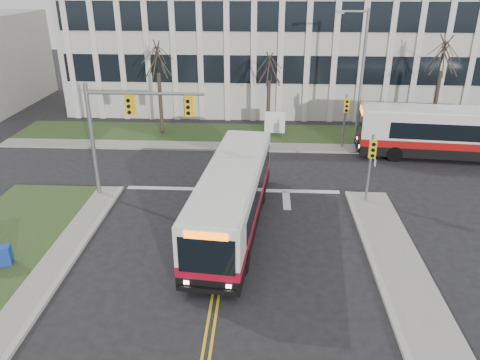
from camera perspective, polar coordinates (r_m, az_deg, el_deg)
name	(u,v)px	position (r m, az deg, el deg)	size (l,w,h in m)	color
ground	(219,275)	(19.34, -2.59, -11.55)	(120.00, 120.00, 0.00)	black
sidewalk_cross	(311,148)	(32.99, 8.62, 3.87)	(44.00, 1.60, 0.14)	#9E9B93
building_lawn	(308,135)	(35.63, 8.24, 5.40)	(44.00, 5.00, 0.12)	#30461E
office_building	(301,34)	(46.09, 7.46, 17.20)	(40.00, 16.00, 12.00)	beige
mast_arm_signal	(122,121)	(24.97, -14.23, 6.98)	(6.11, 0.38, 6.20)	slate
signal_pole_near	(371,159)	(24.82, 15.67, 2.42)	(0.34, 0.39, 3.80)	slate
signal_pole_far	(345,114)	(32.74, 12.72, 7.87)	(0.34, 0.39, 3.80)	slate
streetlight	(360,72)	(33.05, 14.39, 12.68)	(2.15, 0.25, 9.20)	slate
directory_sign	(275,123)	(34.67, 4.27, 6.98)	(1.50, 0.12, 2.00)	slate
tree_left	(158,60)	(35.01, -10.01, 14.17)	(1.80, 1.80, 7.70)	#42352B
tree_mid	(269,70)	(34.46, 3.59, 13.26)	(1.80, 1.80, 6.82)	#42352B
tree_right	(443,57)	(36.25, 23.54, 13.57)	(1.80, 1.80, 8.25)	#42352B
bus_main	(233,198)	(22.02, -0.90, -2.27)	(2.44, 11.28, 3.01)	silver
bus_cross	(455,135)	(33.57, 24.69, 5.05)	(2.62, 12.07, 3.22)	silver
newspaper_box_blue	(5,256)	(21.89, -26.72, -8.33)	(0.50, 0.45, 0.95)	#16349A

